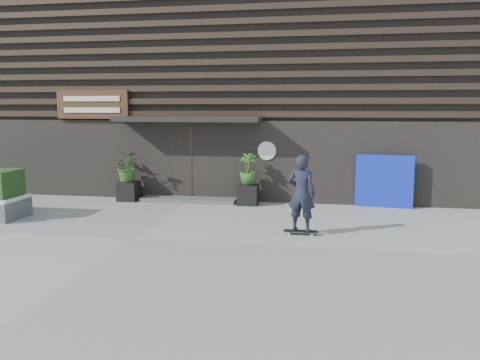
% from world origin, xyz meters
% --- Properties ---
extents(ground, '(80.00, 80.00, 0.00)m').
position_xyz_m(ground, '(0.00, 0.00, 0.00)').
color(ground, gray).
rests_on(ground, ground).
extents(entrance_step, '(3.00, 0.80, 0.12)m').
position_xyz_m(entrance_step, '(0.00, 4.60, 0.06)').
color(entrance_step, '#4A4A48').
rests_on(entrance_step, ground).
extents(planter_pot_left, '(0.60, 0.60, 0.60)m').
position_xyz_m(planter_pot_left, '(-1.90, 4.40, 0.30)').
color(planter_pot_left, black).
rests_on(planter_pot_left, ground).
extents(bamboo_left, '(0.86, 0.75, 0.96)m').
position_xyz_m(bamboo_left, '(-1.90, 4.40, 1.08)').
color(bamboo_left, '#2D591E').
rests_on(bamboo_left, planter_pot_left).
extents(planter_pot_right, '(0.60, 0.60, 0.60)m').
position_xyz_m(planter_pot_right, '(1.90, 4.40, 0.30)').
color(planter_pot_right, black).
rests_on(planter_pot_right, ground).
extents(bamboo_right, '(0.54, 0.54, 0.96)m').
position_xyz_m(bamboo_right, '(1.90, 4.40, 1.08)').
color(bamboo_right, '#2D591E').
rests_on(bamboo_right, planter_pot_right).
extents(blue_tarp, '(1.64, 0.33, 1.54)m').
position_xyz_m(blue_tarp, '(5.87, 4.70, 0.77)').
color(blue_tarp, '#0D20B4').
rests_on(blue_tarp, ground).
extents(building, '(18.00, 11.00, 8.00)m').
position_xyz_m(building, '(-0.00, 9.96, 3.99)').
color(building, black).
rests_on(building, ground).
extents(skateboarder, '(0.78, 0.54, 1.85)m').
position_xyz_m(skateboarder, '(3.67, 1.03, 0.96)').
color(skateboarder, black).
rests_on(skateboarder, ground).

